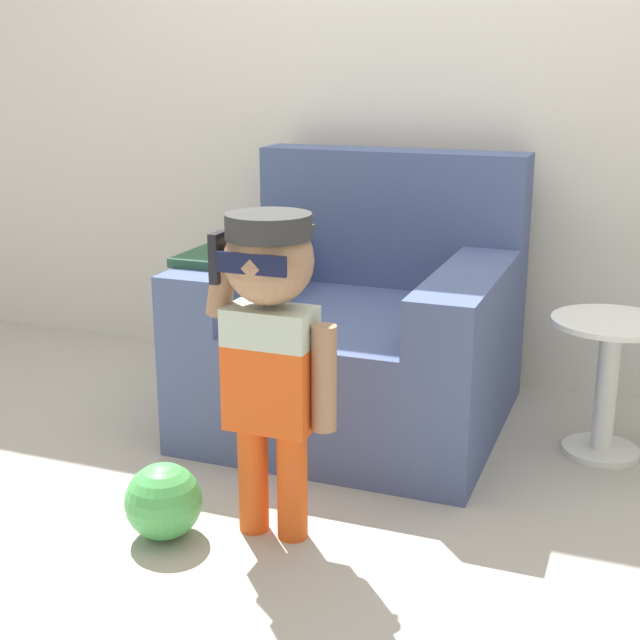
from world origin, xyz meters
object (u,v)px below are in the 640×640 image
(person_child, at_px, (271,327))
(side_table, at_px, (608,373))
(armchair, at_px, (361,331))
(toy_ball, at_px, (163,501))

(person_child, xyz_separation_m, side_table, (0.81, 0.87, -0.31))
(armchair, height_order, side_table, armchair)
(armchair, relative_size, toy_ball, 4.92)
(armchair, distance_m, side_table, 0.85)
(side_table, xyz_separation_m, toy_ball, (-1.08, -0.99, -0.18))
(toy_ball, bearing_deg, person_child, 24.69)
(armchair, relative_size, side_table, 2.24)
(side_table, bearing_deg, toy_ball, -137.39)
(person_child, bearing_deg, side_table, 47.07)
(person_child, bearing_deg, armchair, 93.02)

